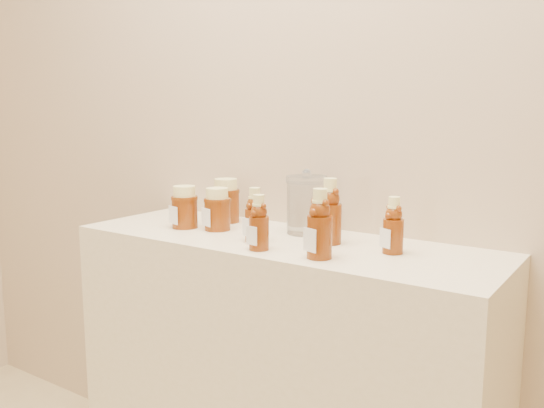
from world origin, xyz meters
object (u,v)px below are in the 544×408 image
Objects in this scene: display_table at (280,392)px; bear_bottle_front_left at (259,219)px; honey_jar_left at (185,207)px; bear_bottle_back_left at (255,211)px; glass_canister at (306,202)px.

display_table is 7.57× the size of bear_bottle_front_left.
bear_bottle_front_left is 1.26× the size of honey_jar_left.
bear_bottle_back_left is 1.31× the size of honey_jar_left.
glass_canister is (0.34, 0.14, 0.03)m from honey_jar_left.
display_table is at bearing -101.92° from glass_canister.
glass_canister is at bearing 37.80° from honey_jar_left.
honey_jar_left is at bearing -167.47° from bear_bottle_back_left.
honey_jar_left is at bearing -158.12° from glass_canister.
display_table is 0.60m from honey_jar_left.
honey_jar_left is 0.37m from glass_canister.
bear_bottle_back_left reaches higher than bear_bottle_front_left.
display_table is 9.54× the size of honey_jar_left.
honey_jar_left is 0.70× the size of glass_canister.
display_table is at bearing 22.16° from honey_jar_left.
glass_canister is (0.06, 0.17, 0.01)m from bear_bottle_back_left.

